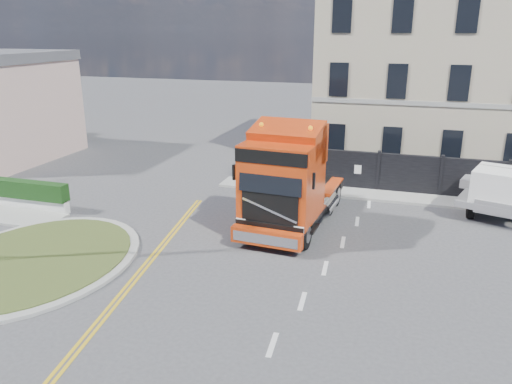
% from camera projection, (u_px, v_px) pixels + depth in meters
% --- Properties ---
extents(ground, '(120.00, 120.00, 0.00)m').
position_uv_depth(ground, '(248.00, 253.00, 18.50)').
color(ground, '#424244').
rests_on(ground, ground).
extents(traffic_island, '(6.80, 6.80, 0.17)m').
position_uv_depth(traffic_island, '(35.00, 260.00, 17.72)').
color(traffic_island, '#989893').
rests_on(traffic_island, ground).
extents(hoarding_fence, '(18.80, 0.25, 2.00)m').
position_uv_depth(hoarding_fence, '(431.00, 176.00, 24.52)').
color(hoarding_fence, black).
rests_on(hoarding_fence, ground).
extents(georgian_building, '(12.30, 10.30, 12.80)m').
position_uv_depth(georgian_building, '(427.00, 66.00, 30.00)').
color(georgian_building, '#B4A38F').
rests_on(georgian_building, ground).
extents(pavement_far, '(20.00, 1.60, 0.12)m').
position_uv_depth(pavement_far, '(417.00, 199.00, 24.15)').
color(pavement_far, '#989893').
rests_on(pavement_far, ground).
extents(truck, '(3.22, 7.46, 4.36)m').
position_uv_depth(truck, '(288.00, 184.00, 20.07)').
color(truck, black).
rests_on(truck, ground).
extents(flatbed_pickup, '(3.70, 5.93, 2.27)m').
position_uv_depth(flatbed_pickup, '(498.00, 189.00, 21.83)').
color(flatbed_pickup, gray).
rests_on(flatbed_pickup, ground).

